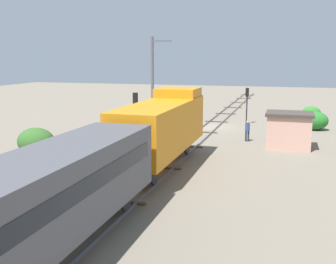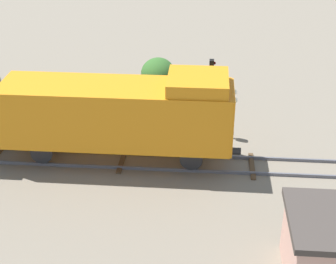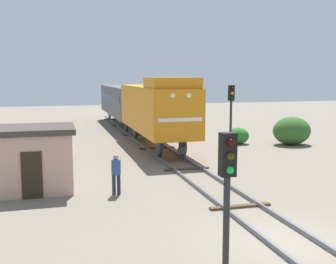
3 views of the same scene
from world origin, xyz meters
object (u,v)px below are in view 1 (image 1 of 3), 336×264
(traffic_signal_mid, at_px, (136,111))
(worker_near_track, at_px, (193,113))
(locomotive, at_px, (163,125))
(passenger_car_leading, at_px, (40,197))
(relay_hut, at_px, (289,130))
(catenary_mast, at_px, (153,82))
(worker_by_signal, at_px, (247,129))
(traffic_signal_near, at_px, (247,99))

(traffic_signal_mid, relative_size, worker_near_track, 2.54)
(locomotive, relative_size, traffic_signal_mid, 2.69)
(passenger_car_leading, height_order, relay_hut, passenger_car_leading)
(traffic_signal_mid, xyz_separation_m, catenary_mast, (1.54, -8.75, 1.60))
(worker_near_track, distance_m, worker_by_signal, 10.90)
(traffic_signal_near, distance_m, worker_by_signal, 9.22)
(traffic_signal_near, distance_m, worker_near_track, 5.84)
(traffic_signal_near, height_order, traffic_signal_mid, traffic_signal_mid)
(traffic_signal_near, distance_m, traffic_signal_mid, 16.23)
(catenary_mast, relative_size, relay_hut, 2.48)
(locomotive, xyz_separation_m, passenger_car_leading, (0.00, 13.34, -0.25))
(worker_near_track, bearing_deg, traffic_signal_near, -153.10)
(traffic_signal_near, distance_m, catenary_mast, 10.35)
(relay_hut, bearing_deg, traffic_signal_mid, 21.03)
(passenger_car_leading, bearing_deg, worker_near_track, -85.73)
(passenger_car_leading, distance_m, worker_by_signal, 23.86)
(traffic_signal_mid, distance_m, relay_hut, 11.79)
(catenary_mast, distance_m, relay_hut, 13.64)
(traffic_signal_near, height_order, worker_near_track, traffic_signal_near)
(locomotive, relative_size, passenger_car_leading, 0.83)
(locomotive, height_order, worker_by_signal, locomotive)
(locomotive, height_order, relay_hut, locomotive)
(relay_hut, bearing_deg, worker_by_signal, -26.09)
(traffic_signal_near, height_order, relay_hut, traffic_signal_near)
(locomotive, bearing_deg, traffic_signal_near, -99.50)
(traffic_signal_mid, bearing_deg, worker_near_track, -93.95)
(traffic_signal_mid, bearing_deg, catenary_mast, -80.00)
(relay_hut, bearing_deg, catenary_mast, -20.14)
(passenger_car_leading, bearing_deg, locomotive, -90.00)
(locomotive, distance_m, traffic_signal_near, 19.39)
(traffic_signal_mid, distance_m, catenary_mast, 9.03)
(worker_near_track, xyz_separation_m, relay_hut, (-9.90, 10.29, 0.40))
(worker_near_track, distance_m, catenary_mast, 7.23)
(catenary_mast, bearing_deg, passenger_car_leading, 100.61)
(locomotive, distance_m, passenger_car_leading, 13.34)
(worker_by_signal, bearing_deg, catenary_mast, 94.75)
(locomotive, relative_size, relay_hut, 3.31)
(worker_by_signal, bearing_deg, traffic_signal_mid, 149.99)
(traffic_signal_near, relative_size, relay_hut, 1.07)
(traffic_signal_mid, distance_m, worker_near_track, 14.66)
(traffic_signal_mid, bearing_deg, worker_by_signal, -142.62)
(relay_hut, bearing_deg, locomotive, 48.54)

